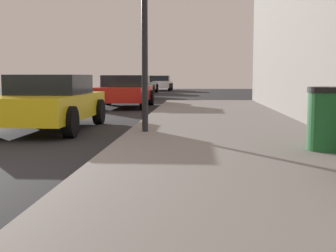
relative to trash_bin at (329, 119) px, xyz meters
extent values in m
cube|color=gray|center=(-1.32, -1.80, -0.54)|extent=(4.00, 32.00, 0.15)
cylinder|color=#195926|center=(0.00, 0.00, -0.04)|extent=(0.62, 0.62, 0.85)
cylinder|color=black|center=(0.00, 0.00, 0.42)|extent=(0.65, 0.65, 0.08)
cylinder|color=black|center=(-2.96, 2.14, 1.46)|extent=(0.12, 0.12, 3.85)
cube|color=yellow|center=(-5.37, 3.55, -0.07)|extent=(1.76, 4.22, 0.55)
cube|color=black|center=(-5.37, 3.76, 0.43)|extent=(1.55, 1.90, 0.45)
cylinder|color=black|center=(-4.49, 2.20, -0.30)|extent=(0.22, 0.64, 0.64)
cylinder|color=black|center=(-4.49, 4.90, -0.30)|extent=(0.22, 0.64, 0.64)
cylinder|color=black|center=(-6.25, 4.90, -0.30)|extent=(0.22, 0.64, 0.64)
cube|color=red|center=(-4.86, 11.37, -0.07)|extent=(1.84, 4.26, 0.55)
cube|color=black|center=(-4.86, 11.58, 0.43)|extent=(1.62, 1.92, 0.45)
cylinder|color=black|center=(-3.93, 10.00, -0.30)|extent=(0.22, 0.64, 0.64)
cylinder|color=black|center=(-5.78, 10.00, -0.30)|extent=(0.22, 0.64, 0.64)
cylinder|color=black|center=(-3.93, 12.73, -0.30)|extent=(0.22, 0.64, 0.64)
cylinder|color=black|center=(-5.78, 12.73, -0.30)|extent=(0.22, 0.64, 0.64)
cube|color=#196638|center=(-5.55, 18.73, -0.07)|extent=(1.81, 4.48, 0.55)
cube|color=black|center=(-5.55, 18.95, 0.43)|extent=(1.60, 2.02, 0.45)
cylinder|color=black|center=(-4.64, 17.29, -0.30)|extent=(0.22, 0.64, 0.64)
cylinder|color=black|center=(-6.45, 17.29, -0.30)|extent=(0.22, 0.64, 0.64)
cylinder|color=black|center=(-4.64, 20.16, -0.30)|extent=(0.22, 0.64, 0.64)
cylinder|color=black|center=(-6.45, 20.16, -0.30)|extent=(0.22, 0.64, 0.64)
cube|color=#B7B7BF|center=(-5.92, 26.38, -0.07)|extent=(1.73, 4.57, 0.55)
cube|color=black|center=(-5.92, 26.61, 0.43)|extent=(1.52, 2.05, 0.45)
cylinder|color=black|center=(-5.05, 24.92, -0.30)|extent=(0.22, 0.64, 0.64)
cylinder|color=black|center=(-6.78, 24.92, -0.30)|extent=(0.22, 0.64, 0.64)
cylinder|color=black|center=(-5.05, 27.84, -0.30)|extent=(0.22, 0.64, 0.64)
cylinder|color=black|center=(-6.78, 27.84, -0.30)|extent=(0.22, 0.64, 0.64)
cube|color=white|center=(-5.15, 32.51, -0.07)|extent=(1.74, 4.56, 0.55)
cube|color=black|center=(-5.15, 32.74, 0.43)|extent=(1.53, 2.05, 0.45)
cylinder|color=black|center=(-4.28, 31.05, -0.30)|extent=(0.22, 0.64, 0.64)
cylinder|color=black|center=(-6.02, 31.05, -0.30)|extent=(0.22, 0.64, 0.64)
cylinder|color=black|center=(-4.28, 33.97, -0.30)|extent=(0.22, 0.64, 0.64)
cylinder|color=black|center=(-6.02, 33.97, -0.30)|extent=(0.22, 0.64, 0.64)
camera|label=1|loc=(-1.92, -6.88, 0.62)|focal=49.34mm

